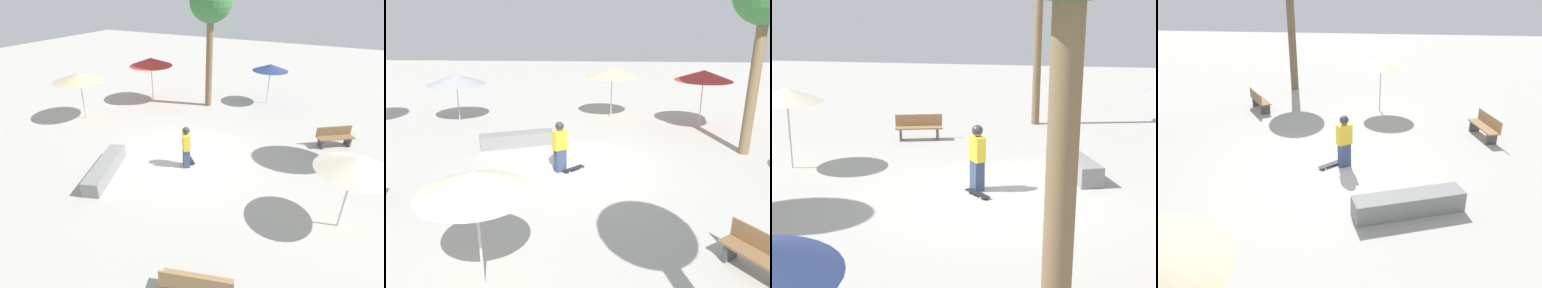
% 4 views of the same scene
% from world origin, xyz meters
% --- Properties ---
extents(ground_plane, '(60.00, 60.00, 0.00)m').
position_xyz_m(ground_plane, '(0.00, 0.00, 0.00)').
color(ground_plane, '#B2AFA8').
extents(skater_main, '(0.50, 0.46, 1.65)m').
position_xyz_m(skater_main, '(0.43, 0.35, 0.89)').
color(skater_main, '#38476B').
rests_on(skater_main, ground_plane).
extents(skateboard, '(0.70, 0.71, 0.07)m').
position_xyz_m(skateboard, '(0.01, 0.27, 0.06)').
color(skateboard, black).
rests_on(skateboard, ground_plane).
extents(concrete_ledge, '(2.84, 1.53, 0.53)m').
position_xyz_m(concrete_ledge, '(2.32, -2.01, 0.26)').
color(concrete_ledge, gray).
rests_on(concrete_ledge, ground_plane).
extents(bench_near, '(0.86, 1.66, 0.85)m').
position_xyz_m(bench_near, '(5.22, 3.13, 0.43)').
color(bench_near, '#47474C').
rests_on(bench_near, ground_plane).
extents(bench_far, '(1.29, 1.56, 0.85)m').
position_xyz_m(bench_far, '(-3.93, 5.26, 0.43)').
color(bench_far, '#47474C').
rests_on(bench_far, ground_plane).
extents(shade_umbrella_cream, '(2.02, 2.02, 2.29)m').
position_xyz_m(shade_umbrella_cream, '(1.33, 5.78, 2.08)').
color(shade_umbrella_cream, '#B7B7BC').
rests_on(shade_umbrella_cream, ground_plane).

